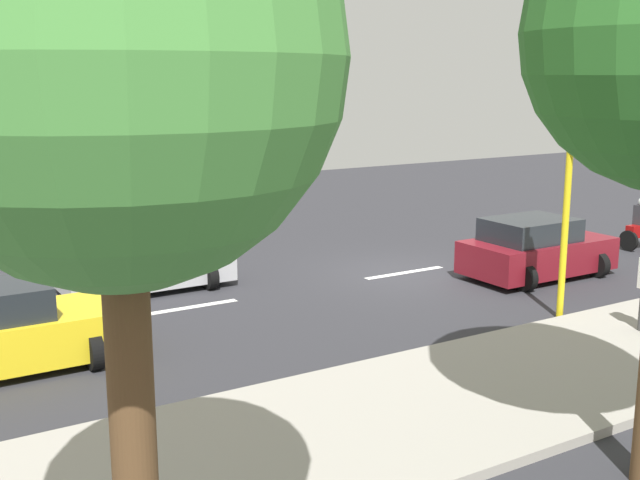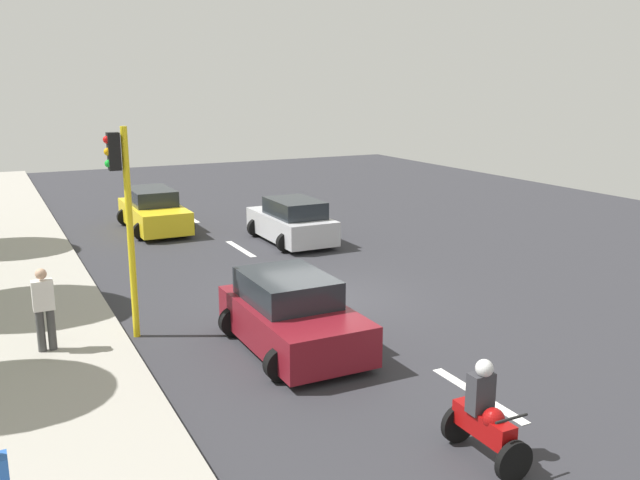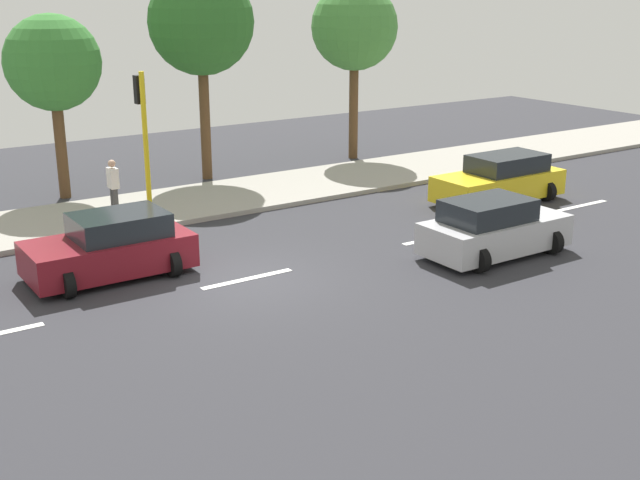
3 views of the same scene
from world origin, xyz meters
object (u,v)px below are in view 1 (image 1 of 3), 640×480
Objects in this scene: car_maroon at (536,249)px; car_silver at (148,260)px; traffic_light_corner at (572,180)px; street_tree_north at (114,63)px.

car_maroon and car_silver have the same top height.
car_maroon is 4.17m from traffic_light_corner.
car_silver is 9.71m from traffic_light_corner.
traffic_light_corner reaches higher than car_silver.
street_tree_north is (5.23, -10.88, 2.18)m from traffic_light_corner.
car_maroon is at bearing 143.12° from traffic_light_corner.
traffic_light_corner is at bearing -36.88° from car_maroon.
car_maroon is 0.97× the size of car_silver.
traffic_light_corner is (6.78, 6.59, 2.22)m from car_silver.
street_tree_north is at bearing -64.33° from traffic_light_corner.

